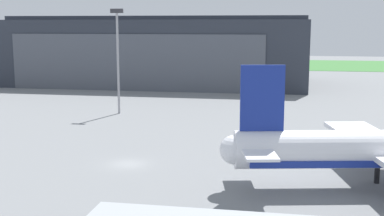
% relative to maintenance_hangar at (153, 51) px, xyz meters
% --- Properties ---
extents(ground_plane, '(440.00, 440.00, 0.00)m').
position_rel_maintenance_hangar_xyz_m(ground_plane, '(18.94, -84.75, -9.16)').
color(ground_plane, slate).
extents(grass_field_strip, '(440.00, 56.00, 0.08)m').
position_rel_maintenance_hangar_xyz_m(grass_field_strip, '(18.94, 74.16, -9.12)').
color(grass_field_strip, '#407A3B').
rests_on(grass_field_strip, ground_plane).
extents(maintenance_hangar, '(86.99, 38.01, 19.23)m').
position_rel_maintenance_hangar_xyz_m(maintenance_hangar, '(0.00, 0.00, 0.00)').
color(maintenance_hangar, '#2D333D').
rests_on(maintenance_hangar, ground_plane).
extents(apron_light_mast, '(2.40, 0.50, 19.76)m').
position_rel_maintenance_hangar_xyz_m(apron_light_mast, '(6.57, -50.99, 2.37)').
color(apron_light_mast, '#99999E').
rests_on(apron_light_mast, ground_plane).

